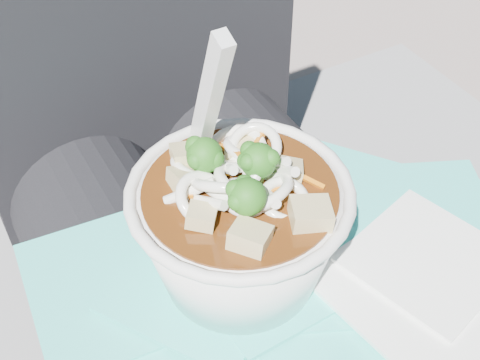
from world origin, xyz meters
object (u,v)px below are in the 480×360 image
lap (262,324)px  person_body (214,243)px  plastic_bag (301,294)px  udon_bowl (240,221)px

lap → person_body: size_ratio=0.47×
person_body → plastic_bag: (0.01, -0.13, 0.07)m
lap → udon_bowl: 0.16m
person_body → udon_bowl: bearing=-104.7°
udon_bowl → lap: bearing=8.0°
plastic_bag → udon_bowl: udon_bowl is taller
lap → udon_bowl: (-0.03, -0.00, 0.15)m
lap → plastic_bag: bearing=-77.6°
person_body → udon_bowl: (-0.03, -0.10, 0.13)m
person_body → lap: bearing=-90.0°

